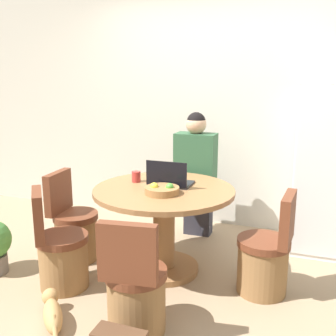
{
  "coord_description": "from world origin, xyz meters",
  "views": [
    {
      "loc": [
        1.02,
        -2.7,
        1.64
      ],
      "look_at": [
        -0.08,
        0.32,
        0.89
      ],
      "focal_mm": 42.0,
      "sensor_mm": 36.0,
      "label": 1
    }
  ],
  "objects_px": {
    "dining_table": "(164,215)",
    "laptop": "(170,180)",
    "person_seated": "(197,171)",
    "cat": "(52,312)",
    "chair_near_left_corner": "(60,255)",
    "refrigerator": "(329,171)",
    "chair_near_camera": "(135,294)",
    "chair_left_side": "(74,230)",
    "fruit_bowl": "(162,190)",
    "chair_right_side": "(265,260)"
  },
  "relations": [
    {
      "from": "fruit_bowl",
      "to": "cat",
      "type": "height_order",
      "value": "fruit_bowl"
    },
    {
      "from": "chair_right_side",
      "to": "fruit_bowl",
      "type": "xyz_separation_m",
      "value": [
        -0.81,
        -0.09,
        0.5
      ]
    },
    {
      "from": "refrigerator",
      "to": "person_seated",
      "type": "height_order",
      "value": "refrigerator"
    },
    {
      "from": "chair_near_camera",
      "to": "fruit_bowl",
      "type": "relative_size",
      "value": 2.98
    },
    {
      "from": "laptop",
      "to": "chair_near_camera",
      "type": "bearing_deg",
      "value": 96.12
    },
    {
      "from": "dining_table",
      "to": "chair_near_camera",
      "type": "height_order",
      "value": "chair_near_camera"
    },
    {
      "from": "refrigerator",
      "to": "chair_near_camera",
      "type": "relative_size",
      "value": 1.92
    },
    {
      "from": "dining_table",
      "to": "chair_near_camera",
      "type": "relative_size",
      "value": 1.44
    },
    {
      "from": "chair_left_side",
      "to": "chair_right_side",
      "type": "bearing_deg",
      "value": -93.91
    },
    {
      "from": "chair_near_left_corner",
      "to": "fruit_bowl",
      "type": "xyz_separation_m",
      "value": [
        0.71,
        0.38,
        0.5
      ]
    },
    {
      "from": "dining_table",
      "to": "laptop",
      "type": "relative_size",
      "value": 3.32
    },
    {
      "from": "refrigerator",
      "to": "laptop",
      "type": "distance_m",
      "value": 1.54
    },
    {
      "from": "chair_near_left_corner",
      "to": "cat",
      "type": "height_order",
      "value": "chair_near_left_corner"
    },
    {
      "from": "refrigerator",
      "to": "fruit_bowl",
      "type": "bearing_deg",
      "value": -138.73
    },
    {
      "from": "chair_right_side",
      "to": "chair_left_side",
      "type": "relative_size",
      "value": 1.0
    },
    {
      "from": "dining_table",
      "to": "chair_near_left_corner",
      "type": "distance_m",
      "value": 0.89
    },
    {
      "from": "person_seated",
      "to": "fruit_bowl",
      "type": "relative_size",
      "value": 4.79
    },
    {
      "from": "chair_near_left_corner",
      "to": "chair_left_side",
      "type": "height_order",
      "value": "same"
    },
    {
      "from": "chair_right_side",
      "to": "fruit_bowl",
      "type": "distance_m",
      "value": 0.96
    },
    {
      "from": "laptop",
      "to": "chair_right_side",
      "type": "bearing_deg",
      "value": 169.38
    },
    {
      "from": "person_seated",
      "to": "cat",
      "type": "relative_size",
      "value": 3.21
    },
    {
      "from": "chair_near_left_corner",
      "to": "chair_right_side",
      "type": "distance_m",
      "value": 1.6
    },
    {
      "from": "chair_near_left_corner",
      "to": "chair_left_side",
      "type": "bearing_deg",
      "value": -17.34
    },
    {
      "from": "chair_left_side",
      "to": "person_seated",
      "type": "relative_size",
      "value": 0.62
    },
    {
      "from": "laptop",
      "to": "fruit_bowl",
      "type": "distance_m",
      "value": 0.25
    },
    {
      "from": "dining_table",
      "to": "laptop",
      "type": "bearing_deg",
      "value": 79.24
    },
    {
      "from": "refrigerator",
      "to": "chair_near_camera",
      "type": "height_order",
      "value": "refrigerator"
    },
    {
      "from": "cat",
      "to": "chair_near_camera",
      "type": "bearing_deg",
      "value": -118.5
    },
    {
      "from": "chair_near_left_corner",
      "to": "person_seated",
      "type": "xyz_separation_m",
      "value": [
        0.72,
        1.34,
        0.44
      ]
    },
    {
      "from": "laptop",
      "to": "cat",
      "type": "bearing_deg",
      "value": 66.25
    },
    {
      "from": "refrigerator",
      "to": "chair_right_side",
      "type": "bearing_deg",
      "value": -113.5
    },
    {
      "from": "fruit_bowl",
      "to": "cat",
      "type": "bearing_deg",
      "value": -120.97
    },
    {
      "from": "refrigerator",
      "to": "chair_left_side",
      "type": "height_order",
      "value": "refrigerator"
    },
    {
      "from": "chair_left_side",
      "to": "laptop",
      "type": "height_order",
      "value": "laptop"
    },
    {
      "from": "chair_near_left_corner",
      "to": "person_seated",
      "type": "relative_size",
      "value": 0.62
    },
    {
      "from": "chair_left_side",
      "to": "cat",
      "type": "distance_m",
      "value": 1.01
    },
    {
      "from": "chair_near_left_corner",
      "to": "chair_near_camera",
      "type": "bearing_deg",
      "value": -150.16
    },
    {
      "from": "cat",
      "to": "chair_near_left_corner",
      "type": "bearing_deg",
      "value": -12.87
    },
    {
      "from": "dining_table",
      "to": "chair_right_side",
      "type": "distance_m",
      "value": 0.89
    },
    {
      "from": "refrigerator",
      "to": "chair_near_camera",
      "type": "distance_m",
      "value": 2.21
    },
    {
      "from": "chair_left_side",
      "to": "laptop",
      "type": "xyz_separation_m",
      "value": [
        0.87,
        0.15,
        0.51
      ]
    },
    {
      "from": "chair_near_left_corner",
      "to": "dining_table",
      "type": "bearing_deg",
      "value": -90.0
    },
    {
      "from": "chair_near_camera",
      "to": "chair_right_side",
      "type": "xyz_separation_m",
      "value": [
        0.73,
        0.79,
        0.0
      ]
    },
    {
      "from": "dining_table",
      "to": "cat",
      "type": "distance_m",
      "value": 1.15
    },
    {
      "from": "chair_near_left_corner",
      "to": "person_seated",
      "type": "height_order",
      "value": "person_seated"
    },
    {
      "from": "chair_left_side",
      "to": "person_seated",
      "type": "distance_m",
      "value": 1.32
    },
    {
      "from": "chair_right_side",
      "to": "chair_left_side",
      "type": "distance_m",
      "value": 1.71
    },
    {
      "from": "chair_near_left_corner",
      "to": "laptop",
      "type": "height_order",
      "value": "laptop"
    },
    {
      "from": "refrigerator",
      "to": "person_seated",
      "type": "relative_size",
      "value": 1.19
    },
    {
      "from": "chair_right_side",
      "to": "person_seated",
      "type": "relative_size",
      "value": 0.62
    }
  ]
}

